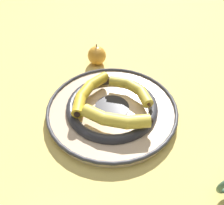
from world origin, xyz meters
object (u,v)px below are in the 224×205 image
object	(u,v)px
decorative_bowl	(112,108)
banana_a	(133,89)
banana_b	(88,91)
apple	(97,55)
banana_c	(114,119)

from	to	relation	value
decorative_bowl	banana_a	bearing A→B (deg)	134.17
banana_a	banana_b	bearing A→B (deg)	48.09
banana_a	apple	bearing A→B (deg)	-17.36
decorative_bowl	apple	bearing A→B (deg)	-157.74
banana_a	apple	size ratio (longest dim) A/B	1.83
banana_b	apple	size ratio (longest dim) A/B	2.49
banana_b	apple	distance (m)	0.23
banana_a	banana_c	bearing A→B (deg)	107.98
decorative_bowl	banana_b	distance (m)	0.09
banana_a	banana_c	size ratio (longest dim) A/B	0.73
banana_c	apple	size ratio (longest dim) A/B	2.49
banana_b	decorative_bowl	bearing A→B (deg)	88.45
banana_b	apple	xyz separation A→B (m)	(-0.23, -0.03, -0.02)
banana_a	banana_c	world-z (taller)	banana_c
apple	banana_a	bearing A→B (deg)	38.90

